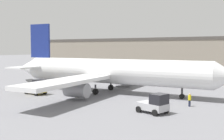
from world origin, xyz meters
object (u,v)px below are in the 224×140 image
at_px(belt_loader_truck, 37,87).
at_px(airplane, 107,72).
at_px(baggage_tug, 155,104).
at_px(ground_crew_worker, 190,99).

bearing_deg(belt_loader_truck, airplane, 49.15).
distance_m(airplane, baggage_tug, 15.19).
height_order(airplane, ground_crew_worker, airplane).
xyz_separation_m(airplane, baggage_tug, (12.05, -8.96, -2.31)).
bearing_deg(baggage_tug, ground_crew_worker, 83.72).
height_order(ground_crew_worker, baggage_tug, baggage_tug).
relative_size(airplane, ground_crew_worker, 23.20).
distance_m(ground_crew_worker, baggage_tug, 5.89).
bearing_deg(baggage_tug, belt_loader_truck, -170.05).
height_order(airplane, belt_loader_truck, airplane).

